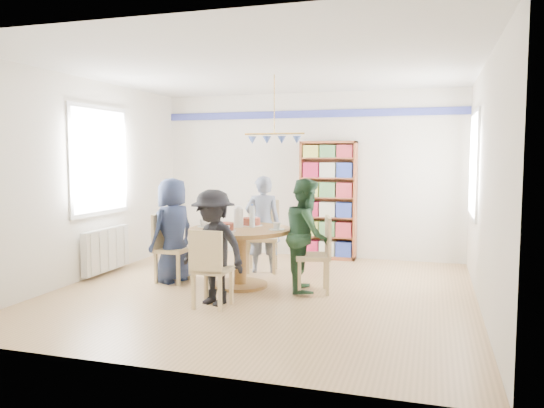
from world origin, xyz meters
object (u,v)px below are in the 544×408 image
at_px(person_left, 173,230).
at_px(person_near, 213,247).
at_px(chair_near, 210,265).
at_px(person_right, 307,235).
at_px(radiator, 106,250).
at_px(dining_table, 240,243).
at_px(person_far, 263,224).
at_px(chair_far, 263,232).
at_px(chair_right, 319,251).
at_px(chair_left, 167,244).
at_px(bookshelf, 328,201).

distance_m(person_left, person_near, 1.27).
bearing_deg(chair_near, person_right, 52.39).
xyz_separation_m(person_right, person_near, (-0.86, -0.91, -0.05)).
bearing_deg(radiator, person_near, -25.42).
height_order(chair_near, person_left, person_left).
bearing_deg(person_left, radiator, -76.86).
relative_size(dining_table, person_far, 0.94).
relative_size(radiator, person_right, 0.72).
bearing_deg(chair_far, person_right, -47.41).
height_order(radiator, person_left, person_left).
xyz_separation_m(dining_table, chair_right, (1.02, -0.00, -0.04)).
distance_m(radiator, chair_left, 1.07).
bearing_deg(person_right, chair_right, -120.21).
bearing_deg(dining_table, bookshelf, 71.55).
distance_m(chair_left, person_near, 1.32).
xyz_separation_m(dining_table, chair_near, (0.03, -1.04, -0.08)).
xyz_separation_m(dining_table, person_right, (0.86, 0.04, 0.14)).
relative_size(chair_far, bookshelf, 0.54).
relative_size(chair_left, person_near, 0.70).
relative_size(chair_near, person_near, 0.68).
xyz_separation_m(chair_right, chair_far, (-1.04, 0.99, 0.05)).
xyz_separation_m(radiator, person_left, (1.12, -0.13, 0.34)).
bearing_deg(chair_far, dining_table, -89.18).
height_order(radiator, dining_table, dining_table).
bearing_deg(radiator, chair_left, -8.27).
height_order(dining_table, person_near, person_near).
height_order(chair_left, bookshelf, bookshelf).
bearing_deg(person_far, bookshelf, -135.88).
bearing_deg(radiator, chair_far, 23.19).
bearing_deg(bookshelf, person_left, -127.45).
distance_m(chair_right, person_right, 0.25).
relative_size(radiator, person_near, 0.77).
distance_m(chair_left, chair_far, 1.44).
distance_m(dining_table, bookshelf, 2.30).
bearing_deg(chair_right, chair_far, 136.22).
height_order(chair_far, bookshelf, bookshelf).
height_order(radiator, chair_near, chair_near).
relative_size(chair_right, person_near, 0.72).
height_order(chair_right, bookshelf, bookshelf).
bearing_deg(chair_left, bookshelf, 51.64).
distance_m(radiator, chair_right, 3.09).
distance_m(chair_right, bookshelf, 2.22).
distance_m(chair_left, person_far, 1.39).
distance_m(dining_table, person_far, 0.89).
height_order(chair_near, person_near, person_near).
bearing_deg(person_left, chair_far, 157.02).
height_order(chair_right, chair_near, chair_right).
height_order(radiator, chair_right, chair_right).
distance_m(chair_left, bookshelf, 2.83).
bearing_deg(radiator, dining_table, -3.24).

